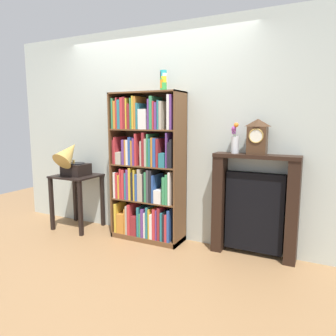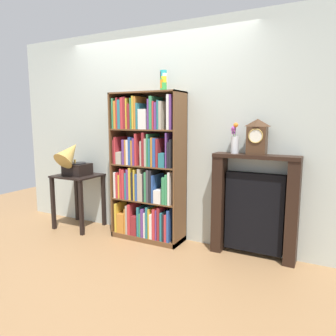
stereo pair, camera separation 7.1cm
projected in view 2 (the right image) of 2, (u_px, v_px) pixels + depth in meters
name	position (u px, v px, depth m)	size (l,w,h in m)	color
ground_plane	(144.00, 242.00, 3.93)	(7.68, 6.40, 0.02)	#997047
wall_back	(164.00, 134.00, 3.97)	(4.68, 0.08, 2.61)	beige
bookshelf	(147.00, 172.00, 3.89)	(0.90, 0.35, 1.81)	brown
cup_stack	(164.00, 81.00, 3.64)	(0.08, 0.08, 0.24)	green
side_table_left	(78.00, 188.00, 4.37)	(0.57, 0.51, 0.74)	black
gramophone	(73.00, 159.00, 4.24)	(0.31, 0.48, 0.52)	black
fireplace_mantel	(254.00, 207.00, 3.43)	(0.90, 0.21, 1.13)	black
mantel_clock	(257.00, 137.00, 3.29)	(0.20, 0.15, 0.37)	#472D1C
flower_vase	(235.00, 141.00, 3.41)	(0.10, 0.16, 0.33)	silver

